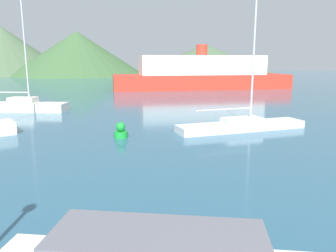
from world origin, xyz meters
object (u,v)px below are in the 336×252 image
at_px(sailboat_outer, 24,105).
at_px(sailboat_inner, 242,124).
at_px(ferry_distant, 201,74).
at_px(buoy_marker, 121,131).

bearing_deg(sailboat_outer, sailboat_inner, -20.47).
relative_size(sailboat_inner, sailboat_outer, 1.13).
distance_m(sailboat_outer, ferry_distant, 28.43).
height_order(sailboat_inner, buoy_marker, sailboat_inner).
distance_m(sailboat_inner, ferry_distant, 30.13).
relative_size(sailboat_outer, buoy_marker, 10.28).
bearing_deg(ferry_distant, sailboat_outer, -138.36).
xyz_separation_m(sailboat_inner, sailboat_outer, (-16.00, 9.68, 0.09)).
relative_size(sailboat_inner, ferry_distant, 0.39).
relative_size(ferry_distant, buoy_marker, 29.93).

